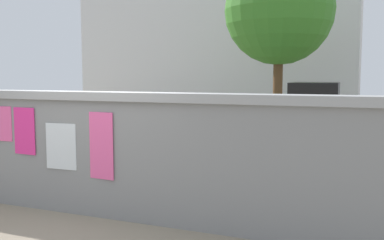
% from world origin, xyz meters
% --- Properties ---
extents(ground, '(60.00, 60.00, 0.00)m').
position_xyz_m(ground, '(0.00, 8.00, 0.00)').
color(ground, gray).
extents(poster_wall, '(8.38, 0.42, 1.80)m').
position_xyz_m(poster_wall, '(-0.01, -0.00, 0.92)').
color(poster_wall, gray).
rests_on(poster_wall, ground).
extents(auto_rickshaw_truck, '(3.63, 1.58, 1.85)m').
position_xyz_m(auto_rickshaw_truck, '(1.35, 6.40, 0.90)').
color(auto_rickshaw_truck, black).
rests_on(auto_rickshaw_truck, ground).
extents(car_parked, '(3.95, 2.07, 1.40)m').
position_xyz_m(car_parked, '(-2.30, 3.05, 0.73)').
color(car_parked, black).
rests_on(car_parked, ground).
extents(motorcycle, '(1.90, 0.56, 0.87)m').
position_xyz_m(motorcycle, '(1.38, 1.28, 0.46)').
color(motorcycle, black).
rests_on(motorcycle, ground).
extents(bicycle_near, '(1.69, 0.50, 0.95)m').
position_xyz_m(bicycle_near, '(3.18, 2.81, 0.36)').
color(bicycle_near, black).
rests_on(bicycle_near, ground).
extents(person_walking, '(0.48, 0.48, 1.62)m').
position_xyz_m(person_walking, '(0.61, 3.19, 0.99)').
color(person_walking, '#D83F72').
rests_on(person_walking, ground).
extents(tree_roadside, '(3.54, 3.54, 5.91)m').
position_xyz_m(tree_roadside, '(0.86, 9.09, 4.13)').
color(tree_roadside, brown).
rests_on(tree_roadside, ground).
extents(building_background, '(13.53, 6.57, 8.05)m').
position_xyz_m(building_background, '(-3.34, 16.47, 4.04)').
color(building_background, silver).
rests_on(building_background, ground).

